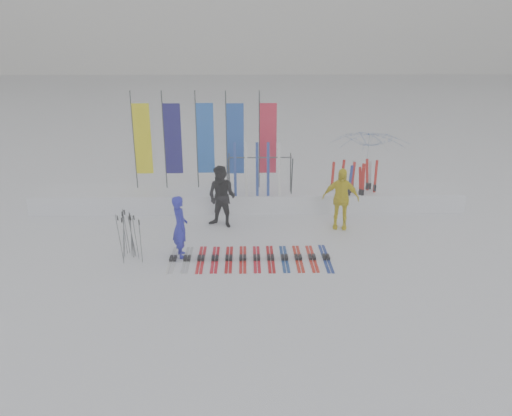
{
  "coord_description": "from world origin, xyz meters",
  "views": [
    {
      "loc": [
        -0.08,
        -11.23,
        5.53
      ],
      "look_at": [
        0.2,
        1.6,
        1.0
      ],
      "focal_mm": 35.0,
      "sensor_mm": 36.0,
      "label": 1
    }
  ],
  "objects_px": {
    "person_black": "(222,197)",
    "tent_canopy": "(368,165)",
    "ski_row": "(250,258)",
    "person_blue": "(180,227)",
    "person_yellow": "(341,199)",
    "ski_rack": "(260,170)"
  },
  "relations": [
    {
      "from": "person_yellow",
      "to": "ski_row",
      "type": "relative_size",
      "value": 0.45
    },
    {
      "from": "person_yellow",
      "to": "ski_row",
      "type": "distance_m",
      "value": 3.56
    },
    {
      "from": "person_black",
      "to": "ski_row",
      "type": "bearing_deg",
      "value": -47.06
    },
    {
      "from": "tent_canopy",
      "to": "person_black",
      "type": "bearing_deg",
      "value": -152.58
    },
    {
      "from": "person_black",
      "to": "ski_rack",
      "type": "height_order",
      "value": "person_black"
    },
    {
      "from": "person_black",
      "to": "ski_row",
      "type": "height_order",
      "value": "person_black"
    },
    {
      "from": "person_blue",
      "to": "ski_row",
      "type": "distance_m",
      "value": 1.98
    },
    {
      "from": "tent_canopy",
      "to": "ski_row",
      "type": "relative_size",
      "value": 0.66
    },
    {
      "from": "ski_row",
      "to": "ski_rack",
      "type": "distance_m",
      "value": 4.0
    },
    {
      "from": "ski_row",
      "to": "ski_rack",
      "type": "height_order",
      "value": "ski_rack"
    },
    {
      "from": "person_yellow",
      "to": "ski_rack",
      "type": "relative_size",
      "value": 0.9
    },
    {
      "from": "tent_canopy",
      "to": "ski_rack",
      "type": "height_order",
      "value": "tent_canopy"
    },
    {
      "from": "person_blue",
      "to": "person_black",
      "type": "height_order",
      "value": "person_black"
    },
    {
      "from": "person_blue",
      "to": "tent_canopy",
      "type": "relative_size",
      "value": 0.61
    },
    {
      "from": "ski_rack",
      "to": "ski_row",
      "type": "bearing_deg",
      "value": -95.53
    },
    {
      "from": "tent_canopy",
      "to": "ski_row",
      "type": "height_order",
      "value": "tent_canopy"
    },
    {
      "from": "tent_canopy",
      "to": "ski_rack",
      "type": "distance_m",
      "value": 3.95
    },
    {
      "from": "person_black",
      "to": "tent_canopy",
      "type": "bearing_deg",
      "value": 51.3
    },
    {
      "from": "person_blue",
      "to": "ski_row",
      "type": "relative_size",
      "value": 0.4
    },
    {
      "from": "person_black",
      "to": "ski_row",
      "type": "xyz_separation_m",
      "value": [
        0.81,
        -2.36,
        -0.9
      ]
    },
    {
      "from": "person_blue",
      "to": "tent_canopy",
      "type": "bearing_deg",
      "value": -70.55
    },
    {
      "from": "person_blue",
      "to": "ski_row",
      "type": "xyz_separation_m",
      "value": [
        1.8,
        -0.25,
        -0.79
      ]
    }
  ]
}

